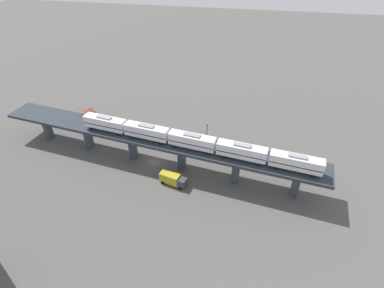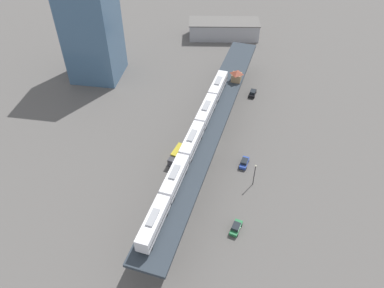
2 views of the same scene
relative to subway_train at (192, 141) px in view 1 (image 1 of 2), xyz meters
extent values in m
plane|color=#514F4C|center=(3.12, 11.64, -11.29)|extent=(400.00, 400.00, 0.00)
cube|color=#283039|center=(3.12, 11.64, -2.94)|extent=(21.63, 92.25, 0.80)
cube|color=#333D47|center=(-2.45, -26.46, -7.31)|extent=(2.04, 2.04, 7.95)
cube|color=#333D47|center=(-0.28, -11.61, -7.31)|extent=(2.04, 2.04, 7.95)
cube|color=#333D47|center=(1.89, 3.23, -7.31)|extent=(2.04, 2.04, 7.95)
cube|color=#333D47|center=(4.06, 18.07, -7.31)|extent=(2.04, 2.04, 7.95)
cube|color=#333D47|center=(6.23, 32.91, -7.31)|extent=(2.04, 2.04, 7.95)
cube|color=#333D47|center=(8.40, 47.76, -7.31)|extent=(2.04, 2.04, 7.95)
cube|color=silver|center=(-3.65, -24.93, 0.00)|extent=(4.51, 12.28, 3.10)
cube|color=black|center=(-3.65, -24.93, -0.30)|extent=(4.51, 12.05, 0.24)
cube|color=gray|center=(-3.65, -24.93, 1.73)|extent=(1.99, 4.36, 0.36)
cylinder|color=black|center=(-5.43, -28.92, -2.12)|extent=(0.34, 0.86, 0.84)
cylinder|color=black|center=(-3.08, -29.26, -2.12)|extent=(0.34, 0.86, 0.84)
cylinder|color=black|center=(-4.22, -20.61, -2.12)|extent=(0.34, 0.86, 0.84)
cylinder|color=black|center=(-1.86, -20.95, -2.12)|extent=(0.34, 0.86, 0.84)
cube|color=silver|center=(-1.82, -12.47, 0.00)|extent=(4.51, 12.28, 3.10)
cube|color=black|center=(-1.82, -12.47, -0.30)|extent=(4.51, 12.05, 0.24)
cube|color=gray|center=(-1.82, -12.47, 1.73)|extent=(1.99, 4.36, 0.36)
cylinder|color=black|center=(-3.61, -16.45, -2.12)|extent=(0.34, 0.86, 0.84)
cylinder|color=black|center=(-1.25, -16.80, -2.12)|extent=(0.34, 0.86, 0.84)
cylinder|color=black|center=(-2.39, -8.14, -2.12)|extent=(0.34, 0.86, 0.84)
cylinder|color=black|center=(-0.04, -8.48, -2.12)|extent=(0.34, 0.86, 0.84)
cube|color=silver|center=(0.00, 0.00, 0.00)|extent=(4.51, 12.28, 3.10)
cube|color=black|center=(0.00, 0.00, -0.30)|extent=(4.51, 12.05, 0.24)
cube|color=gray|center=(0.00, 0.00, 1.73)|extent=(1.99, 4.36, 0.36)
cylinder|color=black|center=(-1.79, -3.98, -2.12)|extent=(0.34, 0.86, 0.84)
cylinder|color=black|center=(0.57, -4.33, -2.12)|extent=(0.34, 0.86, 0.84)
cylinder|color=black|center=(-0.57, 4.33, -2.12)|extent=(0.34, 0.86, 0.84)
cylinder|color=black|center=(1.79, 3.98, -2.12)|extent=(0.34, 0.86, 0.84)
cube|color=silver|center=(1.82, 12.47, 0.00)|extent=(4.51, 12.28, 3.10)
cube|color=black|center=(1.82, 12.47, -0.30)|extent=(4.51, 12.05, 0.24)
cube|color=gray|center=(1.82, 12.47, 1.73)|extent=(1.99, 4.36, 0.36)
cylinder|color=black|center=(0.04, 8.48, -2.12)|extent=(0.34, 0.86, 0.84)
cylinder|color=black|center=(2.39, 8.14, -2.12)|extent=(0.34, 0.86, 0.84)
cylinder|color=black|center=(1.25, 16.80, -2.12)|extent=(0.34, 0.86, 0.84)
cylinder|color=black|center=(3.61, 16.45, -2.12)|extent=(0.34, 0.86, 0.84)
cube|color=silver|center=(3.65, 24.93, 0.00)|extent=(4.51, 12.28, 3.10)
cube|color=black|center=(3.65, 24.93, -0.30)|extent=(4.51, 12.05, 0.24)
cube|color=gray|center=(3.65, 24.93, 1.73)|extent=(1.99, 4.36, 0.36)
cylinder|color=black|center=(1.86, 20.95, -2.12)|extent=(0.34, 0.86, 0.84)
cylinder|color=black|center=(4.22, 20.61, -2.12)|extent=(0.34, 0.86, 0.84)
cylinder|color=black|center=(3.08, 29.26, -2.12)|extent=(0.34, 0.86, 0.84)
cylinder|color=black|center=(5.43, 28.92, -2.12)|extent=(0.34, 0.86, 0.84)
cube|color=#8C7251|center=(8.57, 32.34, -1.29)|extent=(3.18, 3.18, 2.50)
pyramid|color=brown|center=(8.57, 32.34, 0.41)|extent=(3.65, 3.65, 0.90)
cube|color=black|center=(14.30, 38.18, -10.56)|extent=(2.44, 4.62, 0.80)
cube|color=#1E2328|center=(14.28, 38.03, -9.78)|extent=(1.95, 2.42, 0.76)
cylinder|color=black|center=(13.24, 36.89, -10.96)|extent=(0.34, 0.69, 0.66)
cylinder|color=black|center=(14.93, 36.63, -10.96)|extent=(0.34, 0.69, 0.66)
cylinder|color=black|center=(13.67, 39.72, -10.96)|extent=(0.34, 0.69, 0.66)
cylinder|color=black|center=(15.36, 39.46, -10.96)|extent=(0.34, 0.69, 0.66)
cube|color=#1E6638|center=(12.71, -16.06, -10.56)|extent=(2.88, 4.72, 0.80)
cube|color=#1E2328|center=(12.67, -16.20, -9.78)|extent=(2.15, 2.55, 0.76)
cylinder|color=black|center=(11.52, -17.21, -10.96)|extent=(0.40, 0.70, 0.66)
cylinder|color=black|center=(13.17, -17.66, -10.96)|extent=(0.40, 0.70, 0.66)
cylinder|color=black|center=(12.26, -14.45, -10.96)|extent=(0.40, 0.70, 0.66)
cylinder|color=black|center=(13.91, -14.90, -10.96)|extent=(0.40, 0.70, 0.66)
cube|color=#233D93|center=(13.39, 5.10, -10.56)|extent=(2.59, 4.66, 0.80)
cube|color=#1E2328|center=(13.36, 4.96, -9.78)|extent=(2.02, 2.47, 0.76)
cylinder|color=black|center=(12.28, 3.86, -10.96)|extent=(0.36, 0.69, 0.66)
cylinder|color=black|center=(13.96, 3.54, -10.96)|extent=(0.36, 0.69, 0.66)
cylinder|color=black|center=(12.81, 6.67, -10.96)|extent=(0.36, 0.69, 0.66)
cylinder|color=black|center=(14.49, 6.35, -10.96)|extent=(0.36, 0.69, 0.66)
cube|color=#333338|center=(-5.39, 1.48, -9.64)|extent=(2.63, 2.49, 2.30)
cube|color=gold|center=(-4.49, 4.96, -9.44)|extent=(3.53, 5.61, 2.70)
cylinder|color=black|center=(-6.35, 1.73, -10.79)|extent=(0.59, 1.06, 1.00)
cylinder|color=black|center=(-4.43, 1.23, -10.79)|extent=(0.59, 1.06, 1.00)
cylinder|color=black|center=(-5.10, 6.73, -10.79)|extent=(0.59, 1.06, 1.00)
cylinder|color=black|center=(-3.09, 6.21, -10.79)|extent=(0.59, 1.06, 1.00)
cylinder|color=black|center=(15.97, -1.52, -8.04)|extent=(0.20, 0.20, 6.50)
sphere|color=beige|center=(15.97, -1.52, -4.57)|extent=(0.44, 0.44, 0.44)
camera|label=1|loc=(-59.66, -11.82, 43.55)|focal=28.00mm
camera|label=2|loc=(10.74, -66.80, 60.68)|focal=35.00mm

